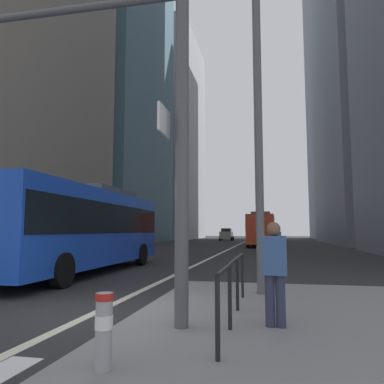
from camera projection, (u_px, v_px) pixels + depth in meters
The scene contains 16 objects.
ground_plane at pixel (221, 253), 26.63m from camera, with size 160.00×160.00×0.00m, color #28282B.
lane_centre_line at pixel (234, 247), 36.38m from camera, with size 0.20×80.00×0.01m, color beige.
office_tower_left_mid at pixel (117, 73), 49.48m from camera, with size 10.34×19.67×44.99m, color slate.
office_tower_left_far at pixel (167, 138), 73.65m from camera, with size 11.68×20.73×39.78m, color #9E9EA3.
office_tower_right_mid at pixel (373, 20), 47.29m from camera, with size 12.98×22.50×56.57m, color slate.
office_tower_right_far at pixel (338, 99), 71.31m from camera, with size 10.26×18.34×53.49m, color slate.
city_bus_blue_oncoming at pixel (83, 225), 14.32m from camera, with size 2.84×11.05×3.40m.
city_bus_red_receding at pixel (262, 228), 38.19m from camera, with size 2.88×10.60×3.40m.
city_bus_red_distant at pixel (264, 229), 59.86m from camera, with size 2.93×10.72×3.40m.
car_oncoming_mid at pixel (227, 234), 59.27m from camera, with size 2.04×4.19×1.94m.
car_receding_near at pixel (274, 235), 49.92m from camera, with size 2.10×4.31×1.94m.
traffic_signal_gantry at pixel (51, 86), 6.53m from camera, with size 6.98×0.65×6.00m.
street_lamp_post at pixel (257, 82), 9.20m from camera, with size 5.50×0.32×8.00m.
bollard_left at pixel (104, 327), 3.96m from camera, with size 0.20×0.20×0.81m.
pedestrian_railing at pixel (234, 275), 6.27m from camera, with size 0.06×4.15×0.98m.
pedestrian_waiting at pixel (274, 268), 5.77m from camera, with size 0.39×0.25×1.61m.
Camera 1 is at (3.40, -6.81, 1.63)m, focal length 34.73 mm.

